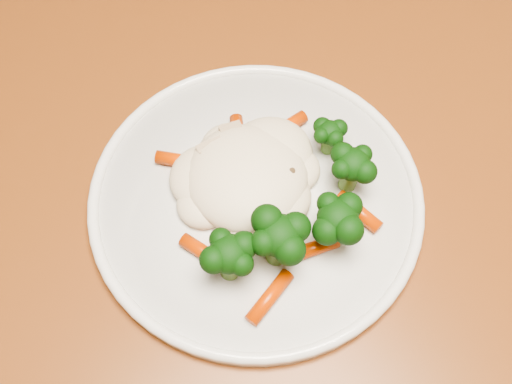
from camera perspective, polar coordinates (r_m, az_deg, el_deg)
dining_table at (r=0.65m, az=-7.30°, el=-6.03°), size 1.37×1.07×0.75m
plate at (r=0.56m, az=0.00°, el=-0.71°), size 0.29×0.29×0.01m
meal at (r=0.53m, az=1.22°, el=-0.07°), size 0.18×0.18×0.05m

